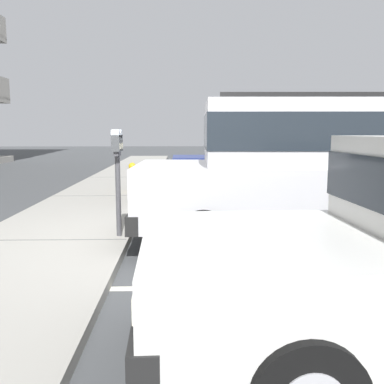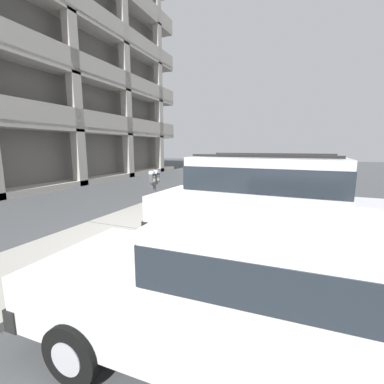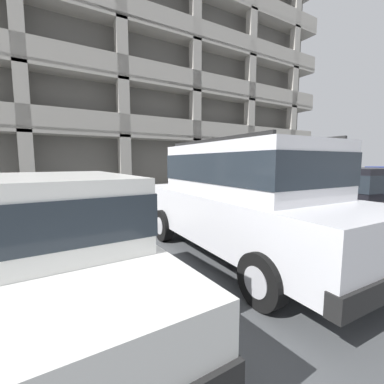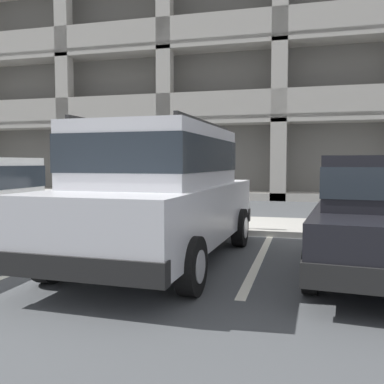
{
  "view_description": "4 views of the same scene",
  "coord_description": "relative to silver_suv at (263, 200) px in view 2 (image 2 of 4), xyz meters",
  "views": [
    {
      "loc": [
        -5.67,
        -0.5,
        1.57
      ],
      "look_at": [
        -0.21,
        -0.66,
        0.8
      ],
      "focal_mm": 40.0,
      "sensor_mm": 36.0,
      "label": 1
    },
    {
      "loc": [
        -5.26,
        -2.93,
        2.17
      ],
      "look_at": [
        0.14,
        -0.69,
        1.15
      ],
      "focal_mm": 24.0,
      "sensor_mm": 36.0,
      "label": 2
    },
    {
      "loc": [
        -2.92,
        -5.68,
        1.67
      ],
      "look_at": [
        -0.07,
        -0.89,
        1.02
      ],
      "focal_mm": 24.0,
      "sensor_mm": 36.0,
      "label": 3
    },
    {
      "loc": [
        2.17,
        -8.21,
        1.46
      ],
      "look_at": [
        0.3,
        -1.14,
        0.96
      ],
      "focal_mm": 40.0,
      "sensor_mm": 36.0,
      "label": 4
    }
  ],
  "objects": [
    {
      "name": "ground_plane",
      "position": [
        -0.14,
        2.29,
        -1.14
      ],
      "size": [
        80.0,
        80.0,
        0.1
      ],
      "color": "#444749"
    },
    {
      "name": "sidewalk",
      "position": [
        -0.14,
        3.59,
        -1.03
      ],
      "size": [
        40.0,
        2.2,
        0.12
      ],
      "color": "#9E9B93",
      "rests_on": "ground_plane"
    },
    {
      "name": "parking_stall_lines",
      "position": [
        1.39,
        0.89,
        -1.08
      ],
      "size": [
        12.36,
        4.8,
        0.01
      ],
      "color": "silver",
      "rests_on": "ground_plane"
    },
    {
      "name": "silver_suv",
      "position": [
        0.0,
        0.0,
        0.0
      ],
      "size": [
        2.14,
        4.84,
        2.03
      ],
      "rotation": [
        0.0,
        0.0,
        -0.04
      ],
      "color": "silver",
      "rests_on": "ground_plane"
    },
    {
      "name": "red_sedan",
      "position": [
        -3.03,
        -0.28,
        -0.27
      ],
      "size": [
        1.93,
        4.53,
        1.54
      ],
      "rotation": [
        0.0,
        0.0,
        0.03
      ],
      "color": "silver",
      "rests_on": "ground_plane"
    },
    {
      "name": "dark_hatchback",
      "position": [
        3.06,
        0.11,
        -0.27
      ],
      "size": [
        2.14,
        4.62,
        1.54
      ],
      "rotation": [
        0.0,
        0.0,
        -0.09
      ],
      "color": "black",
      "rests_on": "ground_plane"
    },
    {
      "name": "blue_coupe",
      "position": [
        5.79,
        -0.34,
        -0.27
      ],
      "size": [
        1.86,
        4.49,
        1.54
      ],
      "rotation": [
        0.0,
        0.0,
        0.0
      ],
      "color": "navy",
      "rests_on": "ground_plane"
    },
    {
      "name": "parking_meter_near",
      "position": [
        0.08,
        2.64,
        0.13
      ],
      "size": [
        0.35,
        0.12,
        1.48
      ],
      "color": "#47474C",
      "rests_on": "sidewalk"
    },
    {
      "name": "fire_hydrant",
      "position": [
        4.62,
        2.94,
        -0.62
      ],
      "size": [
        0.3,
        0.3,
        0.7
      ],
      "color": "gold",
      "rests_on": "sidewalk"
    }
  ]
}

